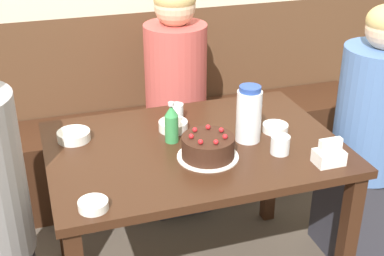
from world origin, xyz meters
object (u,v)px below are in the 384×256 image
bench_seat (150,155)px  bowl_rice_small (93,205)px  soju_bottle (172,123)px  glass_tumbler_short (280,145)px  person_teal_shirt (176,106)px  bowl_soup_white (275,128)px  napkin_holder (329,155)px  birthday_cake (208,147)px  bowl_side_dish (74,136)px  bowl_sauce_shallow (173,126)px  glass_water_tall (176,112)px  person_grey_tee (369,143)px  water_pitcher (249,114)px

bench_seat → bowl_rice_small: bowl_rice_small is taller
soju_bottle → glass_tumbler_short: soju_bottle is taller
person_teal_shirt → bowl_soup_white: bearing=20.5°
napkin_holder → bowl_soup_white: size_ratio=1.00×
person_teal_shirt → soju_bottle: bearing=-17.9°
birthday_cake → bowl_side_dish: (-0.48, 0.31, -0.02)m
bowl_soup_white → bowl_rice_small: size_ratio=1.08×
bowl_sauce_shallow → bowl_soup_white: bearing=-19.6°
bowl_rice_small → bowl_sauce_shallow: bearing=49.2°
glass_water_tall → person_grey_tee: person_grey_tee is taller
bowl_soup_white → glass_tumbler_short: bearing=-110.6°
napkin_holder → bowl_side_dish: (-0.90, 0.49, -0.02)m
birthday_cake → bench_seat: bearing=91.1°
glass_water_tall → bowl_sauce_shallow: bearing=-114.0°
bench_seat → person_teal_shirt: bearing=-53.5°
water_pitcher → person_teal_shirt: person_teal_shirt is taller
napkin_holder → person_grey_tee: bearing=36.1°
soju_bottle → person_teal_shirt: size_ratio=0.14×
napkin_holder → bowl_sauce_shallow: size_ratio=0.88×
bowl_sauce_shallow → person_teal_shirt: 0.56m
bowl_rice_small → napkin_holder: bearing=1.5°
bench_seat → person_teal_shirt: size_ratio=2.14×
bowl_soup_white → soju_bottle: bearing=173.9°
soju_bottle → bowl_side_dish: size_ratio=1.29×
person_grey_tee → birthday_cake: bearing=7.8°
bowl_side_dish → napkin_holder: bearing=-28.8°
water_pitcher → bowl_side_dish: (-0.68, 0.22, -0.10)m
napkin_holder → glass_tumbler_short: (-0.14, 0.13, -0.00)m
water_pitcher → person_teal_shirt: size_ratio=0.19×
bowl_rice_small → bowl_sauce_shallow: (0.41, 0.48, 0.00)m
glass_water_tall → glass_tumbler_short: bearing=-54.3°
soju_bottle → bowl_rice_small: (-0.38, -0.38, -0.07)m
napkin_holder → person_teal_shirt: (-0.32, 0.97, -0.17)m
bench_seat → bowl_rice_small: bearing=-111.6°
soju_bottle → napkin_holder: soju_bottle is taller
water_pitcher → glass_tumbler_short: size_ratio=3.13×
person_grey_tee → bowl_sauce_shallow: bearing=-9.9°
napkin_holder → person_teal_shirt: bearing=108.2°
water_pitcher → person_teal_shirt: bearing=98.5°
bowl_soup_white → bowl_sauce_shallow: (-0.41, 0.15, 0.00)m
water_pitcher → bench_seat: bearing=104.6°
bowl_sauce_shallow → person_grey_tee: (0.90, -0.16, -0.15)m
soju_bottle → person_grey_tee: 0.96m
birthday_cake → soju_bottle: 0.20m
bowl_soup_white → birthday_cake: bearing=-160.4°
bowl_sauce_shallow → water_pitcher: bearing=-34.1°
bench_seat → soju_bottle: (-0.08, -0.78, 0.58)m
bowl_rice_small → bowl_side_dish: bowl_side_dish is taller
birthday_cake → bowl_rice_small: bearing=-156.2°
bowl_side_dish → glass_water_tall: 0.46m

